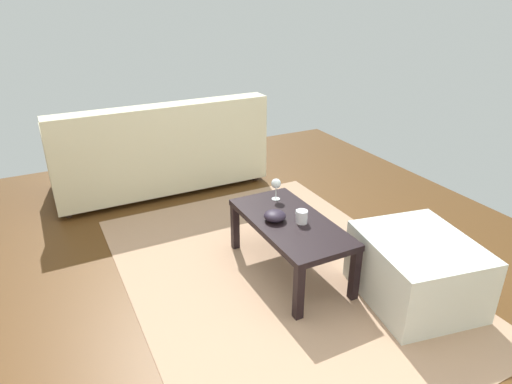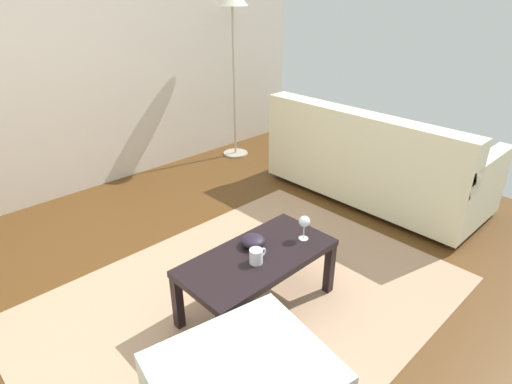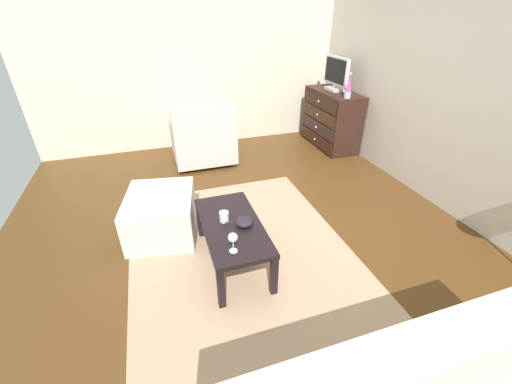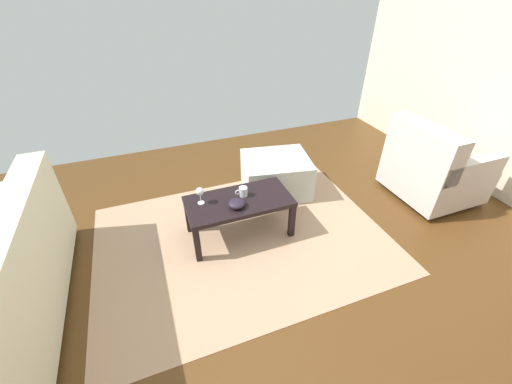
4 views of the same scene
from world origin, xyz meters
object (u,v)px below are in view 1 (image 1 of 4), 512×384
(mug, at_px, (302,216))
(couch_large, at_px, (158,153))
(ottoman, at_px, (416,270))
(wine_glass, at_px, (276,184))
(bowl_decorative, at_px, (275,216))
(coffee_table, at_px, (290,227))

(mug, height_order, couch_large, couch_large)
(mug, relative_size, ottoman, 0.16)
(wine_glass, distance_m, bowl_decorative, 0.33)
(wine_glass, xyz_separation_m, couch_large, (1.48, 0.44, -0.17))
(wine_glass, distance_m, ottoman, 1.08)
(coffee_table, distance_m, ottoman, 0.82)
(wine_glass, height_order, couch_large, couch_large)
(wine_glass, distance_m, mug, 0.38)
(wine_glass, relative_size, mug, 1.38)
(mug, xyz_separation_m, couch_large, (1.86, 0.41, -0.10))
(ottoman, bearing_deg, coffee_table, 41.68)
(ottoman, bearing_deg, wine_glass, 26.73)
(mug, relative_size, bowl_decorative, 0.79)
(coffee_table, distance_m, bowl_decorative, 0.13)
(bowl_decorative, height_order, ottoman, bowl_decorative)
(bowl_decorative, bearing_deg, ottoman, -135.99)
(coffee_table, xyz_separation_m, bowl_decorative, (0.05, 0.09, 0.09))
(wine_glass, xyz_separation_m, ottoman, (-0.92, -0.46, -0.30))
(couch_large, bearing_deg, wine_glass, -163.56)
(mug, bearing_deg, wine_glass, -3.58)
(couch_large, xyz_separation_m, ottoman, (-2.41, -0.90, -0.13))
(bowl_decorative, distance_m, ottoman, 0.93)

